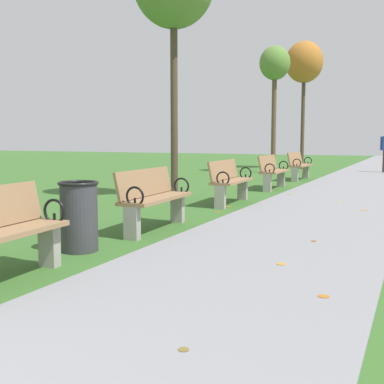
# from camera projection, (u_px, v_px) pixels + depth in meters

# --- Properties ---
(paved_walkway) EXTENTS (2.75, 44.00, 0.02)m
(paved_walkway) POSITION_uv_depth(u_px,v_px,m) (366.00, 177.00, 16.93)
(paved_walkway) COLOR gray
(paved_walkway) RESTS_ON ground
(park_bench_3) EXTENTS (0.54, 1.62, 0.90)m
(park_bench_3) POSITION_uv_depth(u_px,v_px,m) (154.00, 197.00, 7.14)
(park_bench_3) COLOR #93704C
(park_bench_3) RESTS_ON ground
(park_bench_4) EXTENTS (0.54, 1.62, 0.90)m
(park_bench_4) POSITION_uv_depth(u_px,v_px,m) (230.00, 180.00, 10.00)
(park_bench_4) COLOR #93704C
(park_bench_4) RESTS_ON ground
(park_bench_5) EXTENTS (0.51, 1.61, 0.90)m
(park_bench_5) POSITION_uv_depth(u_px,v_px,m) (273.00, 171.00, 12.92)
(park_bench_5) COLOR #93704C
(park_bench_5) RESTS_ON ground
(park_bench_6) EXTENTS (0.50, 1.61, 0.90)m
(park_bench_6) POSITION_uv_depth(u_px,v_px,m) (299.00, 165.00, 15.74)
(park_bench_6) COLOR #93704C
(park_bench_6) RESTS_ON ground
(tree_4) EXTENTS (1.18, 1.18, 4.87)m
(tree_4) POSITION_uv_depth(u_px,v_px,m) (275.00, 67.00, 18.73)
(tree_4) COLOR brown
(tree_4) RESTS_ON ground
(tree_5) EXTENTS (1.62, 1.62, 5.53)m
(tree_5) POSITION_uv_depth(u_px,v_px,m) (304.00, 63.00, 21.15)
(tree_5) COLOR #4C3D2D
(tree_5) RESTS_ON ground
(trash_bin) EXTENTS (0.48, 0.48, 0.84)m
(trash_bin) POSITION_uv_depth(u_px,v_px,m) (79.00, 216.00, 5.81)
(trash_bin) COLOR #38383D
(trash_bin) RESTS_ON ground
(scattered_leaves) EXTENTS (5.10, 20.11, 0.02)m
(scattered_leaves) POSITION_uv_depth(u_px,v_px,m) (223.00, 231.00, 7.02)
(scattered_leaves) COLOR #AD6B23
(scattered_leaves) RESTS_ON ground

